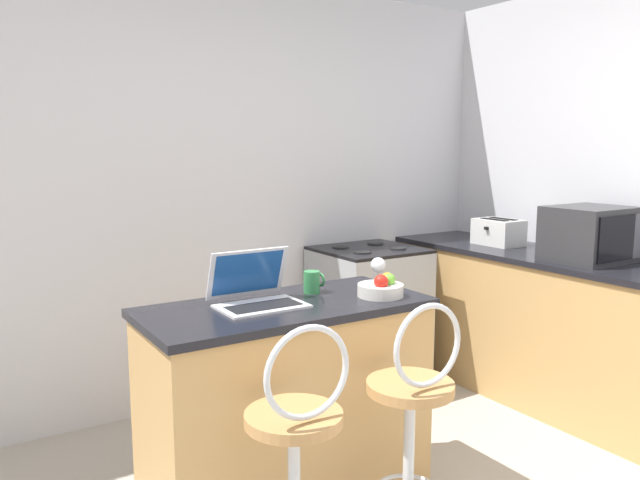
{
  "coord_description": "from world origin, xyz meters",
  "views": [
    {
      "loc": [
        -1.63,
        -1.32,
        1.59
      ],
      "look_at": [
        0.38,
        1.84,
        1.03
      ],
      "focal_mm": 35.0,
      "sensor_mm": 36.0,
      "label": 1
    }
  ],
  "objects_px": {
    "laptop": "(256,291)",
    "mug_green": "(312,282)",
    "bar_stool_near": "(297,472)",
    "toaster": "(498,232)",
    "stove_range": "(368,317)",
    "microwave": "(590,234)",
    "bar_stool_far": "(412,435)",
    "wine_glass_short": "(378,266)",
    "fruit_bowl": "(382,288)"
  },
  "relations": [
    {
      "from": "bar_stool_far",
      "to": "wine_glass_short",
      "type": "xyz_separation_m",
      "value": [
        0.26,
        0.56,
        0.55
      ]
    },
    {
      "from": "mug_green",
      "to": "stove_range",
      "type": "bearing_deg",
      "value": 41.62
    },
    {
      "from": "bar_stool_far",
      "to": "mug_green",
      "type": "height_order",
      "value": "mug_green"
    },
    {
      "from": "bar_stool_far",
      "to": "fruit_bowl",
      "type": "xyz_separation_m",
      "value": [
        0.16,
        0.41,
        0.48
      ]
    },
    {
      "from": "bar_stool_near",
      "to": "laptop",
      "type": "xyz_separation_m",
      "value": [
        0.14,
        0.58,
        0.5
      ]
    },
    {
      "from": "laptop",
      "to": "stove_range",
      "type": "bearing_deg",
      "value": 35.53
    },
    {
      "from": "bar_stool_far",
      "to": "laptop",
      "type": "distance_m",
      "value": 0.86
    },
    {
      "from": "wine_glass_short",
      "to": "bar_stool_near",
      "type": "bearing_deg",
      "value": -144.11
    },
    {
      "from": "bar_stool_near",
      "to": "laptop",
      "type": "bearing_deg",
      "value": 76.19
    },
    {
      "from": "laptop",
      "to": "wine_glass_short",
      "type": "relative_size",
      "value": 2.48
    },
    {
      "from": "toaster",
      "to": "bar_stool_far",
      "type": "bearing_deg",
      "value": -146.52
    },
    {
      "from": "laptop",
      "to": "mug_green",
      "type": "bearing_deg",
      "value": 9.96
    },
    {
      "from": "bar_stool_near",
      "to": "laptop",
      "type": "relative_size",
      "value": 2.88
    },
    {
      "from": "toaster",
      "to": "stove_range",
      "type": "relative_size",
      "value": 0.32
    },
    {
      "from": "mug_green",
      "to": "bar_stool_near",
      "type": "bearing_deg",
      "value": -125.78
    },
    {
      "from": "laptop",
      "to": "wine_glass_short",
      "type": "height_order",
      "value": "laptop"
    },
    {
      "from": "stove_range",
      "to": "mug_green",
      "type": "xyz_separation_m",
      "value": [
        -0.98,
        -0.87,
        0.52
      ]
    },
    {
      "from": "bar_stool_far",
      "to": "mug_green",
      "type": "relative_size",
      "value": 10.25
    },
    {
      "from": "microwave",
      "to": "mug_green",
      "type": "height_order",
      "value": "microwave"
    },
    {
      "from": "bar_stool_near",
      "to": "fruit_bowl",
      "type": "distance_m",
      "value": 0.93
    },
    {
      "from": "laptop",
      "to": "toaster",
      "type": "relative_size",
      "value": 1.17
    },
    {
      "from": "laptop",
      "to": "stove_range",
      "type": "relative_size",
      "value": 0.38
    },
    {
      "from": "microwave",
      "to": "fruit_bowl",
      "type": "height_order",
      "value": "microwave"
    },
    {
      "from": "bar_stool_near",
      "to": "wine_glass_short",
      "type": "bearing_deg",
      "value": 35.89
    },
    {
      "from": "laptop",
      "to": "bar_stool_far",
      "type": "bearing_deg",
      "value": -57.12
    },
    {
      "from": "bar_stool_near",
      "to": "microwave",
      "type": "bearing_deg",
      "value": 11.38
    },
    {
      "from": "bar_stool_near",
      "to": "fruit_bowl",
      "type": "xyz_separation_m",
      "value": [
        0.68,
        0.41,
        0.48
      ]
    },
    {
      "from": "bar_stool_near",
      "to": "microwave",
      "type": "xyz_separation_m",
      "value": [
        2.24,
        0.45,
        0.61
      ]
    },
    {
      "from": "bar_stool_far",
      "to": "mug_green",
      "type": "distance_m",
      "value": 0.81
    },
    {
      "from": "stove_range",
      "to": "wine_glass_short",
      "type": "relative_size",
      "value": 6.53
    },
    {
      "from": "toaster",
      "to": "stove_range",
      "type": "xyz_separation_m",
      "value": [
        -0.83,
        0.35,
        -0.55
      ]
    },
    {
      "from": "bar_stool_near",
      "to": "mug_green",
      "type": "xyz_separation_m",
      "value": [
        0.46,
        0.64,
        0.5
      ]
    },
    {
      "from": "mug_green",
      "to": "wine_glass_short",
      "type": "height_order",
      "value": "wine_glass_short"
    },
    {
      "from": "bar_stool_far",
      "to": "toaster",
      "type": "xyz_separation_m",
      "value": [
        1.74,
        1.15,
        0.53
      ]
    },
    {
      "from": "toaster",
      "to": "wine_glass_short",
      "type": "xyz_separation_m",
      "value": [
        -1.48,
        -0.59,
        0.01
      ]
    },
    {
      "from": "laptop",
      "to": "stove_range",
      "type": "height_order",
      "value": "laptop"
    },
    {
      "from": "stove_range",
      "to": "wine_glass_short",
      "type": "bearing_deg",
      "value": -124.89
    },
    {
      "from": "bar_stool_near",
      "to": "bar_stool_far",
      "type": "relative_size",
      "value": 1.0
    },
    {
      "from": "bar_stool_near",
      "to": "laptop",
      "type": "height_order",
      "value": "laptop"
    },
    {
      "from": "stove_range",
      "to": "wine_glass_short",
      "type": "xyz_separation_m",
      "value": [
        -0.66,
        -0.94,
        0.57
      ]
    },
    {
      "from": "laptop",
      "to": "mug_green",
      "type": "relative_size",
      "value": 3.55
    },
    {
      "from": "toaster",
      "to": "stove_range",
      "type": "height_order",
      "value": "toaster"
    },
    {
      "from": "microwave",
      "to": "laptop",
      "type": "bearing_deg",
      "value": 176.41
    },
    {
      "from": "toaster",
      "to": "fruit_bowl",
      "type": "height_order",
      "value": "toaster"
    },
    {
      "from": "bar_stool_far",
      "to": "fruit_bowl",
      "type": "distance_m",
      "value": 0.66
    },
    {
      "from": "laptop",
      "to": "wine_glass_short",
      "type": "distance_m",
      "value": 0.64
    },
    {
      "from": "toaster",
      "to": "fruit_bowl",
      "type": "bearing_deg",
      "value": -154.87
    },
    {
      "from": "stove_range",
      "to": "wine_glass_short",
      "type": "distance_m",
      "value": 1.28
    },
    {
      "from": "bar_stool_near",
      "to": "toaster",
      "type": "bearing_deg",
      "value": 27.0
    },
    {
      "from": "bar_stool_far",
      "to": "microwave",
      "type": "bearing_deg",
      "value": 14.68
    }
  ]
}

